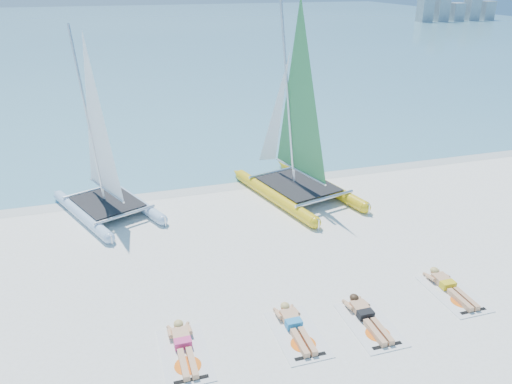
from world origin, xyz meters
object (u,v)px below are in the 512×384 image
(towel_b, at_px, (297,334))
(sunbather_b, at_px, (294,325))
(sunbather_a, at_px, (183,345))
(towel_c, at_px, (370,324))
(sunbather_c, at_px, (366,316))
(sunbather_d, at_px, (449,286))
(towel_d, at_px, (453,294))
(catamaran_yellow, at_px, (291,131))
(towel_a, at_px, (185,355))
(catamaran_blue, at_px, (101,160))

(towel_b, bearing_deg, sunbather_b, 90.00)
(sunbather_a, height_order, towel_c, sunbather_a)
(sunbather_c, xyz_separation_m, sunbather_d, (2.59, 0.46, 0.00))
(sunbather_c, xyz_separation_m, towel_d, (2.59, 0.27, -0.11))
(catamaran_yellow, relative_size, sunbather_d, 4.16)
(towel_b, bearing_deg, towel_a, 178.03)
(towel_c, xyz_separation_m, towel_d, (2.59, 0.46, 0.00))
(catamaran_blue, distance_m, sunbather_c, 9.72)
(towel_c, bearing_deg, catamaran_yellow, 83.03)
(towel_b, relative_size, sunbather_d, 1.07)
(towel_b, xyz_separation_m, sunbather_c, (1.72, 0.01, 0.11))
(towel_a, relative_size, sunbather_a, 1.07)
(towel_b, relative_size, sunbather_c, 1.07)
(sunbather_a, distance_m, sunbather_c, 4.24)
(sunbather_a, bearing_deg, towel_b, -6.33)
(catamaran_blue, xyz_separation_m, towel_b, (3.86, -7.78, -1.84))
(sunbather_a, relative_size, towel_c, 0.93)
(towel_a, distance_m, towel_d, 6.83)
(catamaran_yellow, distance_m, sunbather_a, 9.24)
(sunbather_b, relative_size, sunbather_d, 1.00)
(sunbather_b, distance_m, sunbather_d, 4.32)
(towel_d, bearing_deg, towel_b, -176.23)
(towel_d, bearing_deg, catamaran_yellow, 102.61)
(catamaran_blue, bearing_deg, sunbather_c, -77.40)
(catamaran_blue, bearing_deg, towel_b, -86.70)
(towel_b, bearing_deg, catamaran_blue, 116.42)
(sunbather_b, distance_m, towel_c, 1.76)
(catamaran_yellow, relative_size, towel_a, 3.89)
(sunbather_a, bearing_deg, towel_a, -90.00)
(sunbather_b, height_order, sunbather_d, same)
(sunbather_d, bearing_deg, sunbather_b, -176.23)
(catamaran_blue, bearing_deg, sunbather_a, -102.91)
(catamaran_yellow, distance_m, towel_a, 9.42)
(catamaran_blue, height_order, catamaran_yellow, catamaran_yellow)
(sunbather_d, bearing_deg, catamaran_yellow, 102.94)
(catamaran_yellow, bearing_deg, towel_b, -123.71)
(catamaran_yellow, bearing_deg, towel_d, -91.77)
(towel_b, distance_m, sunbather_b, 0.22)
(sunbather_d, bearing_deg, towel_b, -173.70)
(towel_d, bearing_deg, sunbather_c, -174.02)
(catamaran_yellow, height_order, towel_c, catamaran_yellow)
(catamaran_yellow, bearing_deg, towel_c, -111.35)
(towel_b, bearing_deg, sunbather_c, 0.42)
(towel_a, bearing_deg, sunbather_c, -1.00)
(towel_a, relative_size, sunbather_c, 1.07)
(catamaran_blue, relative_size, towel_c, 3.35)
(sunbather_a, height_order, sunbather_c, same)
(catamaran_blue, bearing_deg, towel_d, -65.62)
(catamaran_blue, distance_m, towel_a, 8.02)
(catamaran_blue, height_order, towel_b, catamaran_blue)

